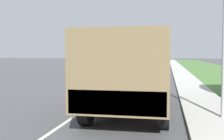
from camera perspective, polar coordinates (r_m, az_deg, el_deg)
name	(u,v)px	position (r m, az deg, el deg)	size (l,w,h in m)	color
ground_plane	(144,70)	(36.91, 6.44, 0.05)	(180.00, 180.00, 0.00)	#4C4C4F
lane_centre_stripe	(144,70)	(36.91, 6.44, 0.05)	(0.12, 120.00, 0.00)	silver
sidewalk_right	(179,70)	(36.81, 13.44, 0.06)	(1.80, 120.00, 0.12)	beige
grass_strip_right	(215,70)	(37.25, 20.21, -0.09)	(7.00, 120.00, 0.02)	#4C7538
military_truck	(133,68)	(10.18, 4.38, 0.33)	(2.54, 7.28, 2.74)	#606647
car_nearest_ahead	(98,72)	(21.32, -2.83, -0.35)	(1.86, 4.79, 1.64)	silver
car_second_ahead	(127,65)	(34.97, 3.14, 0.99)	(1.72, 4.20, 1.50)	silver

